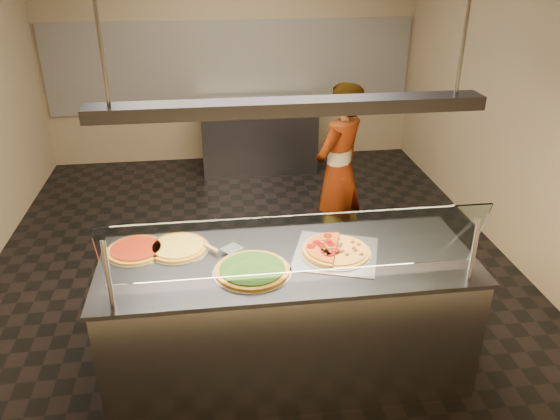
{
  "coord_description": "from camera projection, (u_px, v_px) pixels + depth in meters",
  "views": [
    {
      "loc": [
        -0.34,
        -4.47,
        2.8
      ],
      "look_at": [
        0.14,
        -0.88,
        1.02
      ],
      "focal_mm": 35.0,
      "sensor_mm": 36.0,
      "label": 1
    }
  ],
  "objects": [
    {
      "name": "ground",
      "position": [
        254.0,
        267.0,
        5.25
      ],
      "size": [
        5.0,
        6.0,
        0.02
      ],
      "primitive_type": "cube",
      "color": "black",
      "rests_on": "ground"
    },
    {
      "name": "wall_back",
      "position": [
        231.0,
        51.0,
        7.27
      ],
      "size": [
        5.0,
        0.02,
        3.0
      ],
      "primitive_type": "cube",
      "color": "#9A8863",
      "rests_on": "ground"
    },
    {
      "name": "wall_front",
      "position": [
        321.0,
        354.0,
        1.91
      ],
      "size": [
        5.0,
        0.02,
        3.0
      ],
      "primitive_type": "cube",
      "color": "#9A8863",
      "rests_on": "ground"
    },
    {
      "name": "wall_right",
      "position": [
        529.0,
        104.0,
        4.89
      ],
      "size": [
        0.02,
        6.0,
        3.0
      ],
      "primitive_type": "cube",
      "color": "#9A8863",
      "rests_on": "ground"
    },
    {
      "name": "tile_band",
      "position": [
        232.0,
        66.0,
        7.33
      ],
      "size": [
        4.9,
        0.02,
        1.2
      ],
      "primitive_type": "cube",
      "color": "silver",
      "rests_on": "wall_back"
    },
    {
      "name": "serving_counter",
      "position": [
        288.0,
        316.0,
        3.78
      ],
      "size": [
        2.46,
        0.94,
        0.93
      ],
      "color": "#B7B7BC",
      "rests_on": "ground"
    },
    {
      "name": "sneeze_guard",
      "position": [
        297.0,
        246.0,
        3.14
      ],
      "size": [
        2.22,
        0.18,
        0.54
      ],
      "color": "#B7B7BC",
      "rests_on": "serving_counter"
    },
    {
      "name": "perforated_tray",
      "position": [
        336.0,
        253.0,
        3.64
      ],
      "size": [
        0.68,
        0.68,
        0.01
      ],
      "color": "silver",
      "rests_on": "serving_counter"
    },
    {
      "name": "half_pizza_pepperoni",
      "position": [
        320.0,
        250.0,
        3.62
      ],
      "size": [
        0.35,
        0.49,
        0.05
      ],
      "color": "#9A6820",
      "rests_on": "perforated_tray"
    },
    {
      "name": "half_pizza_sausage",
      "position": [
        352.0,
        249.0,
        3.64
      ],
      "size": [
        0.35,
        0.49,
        0.04
      ],
      "color": "#9A6820",
      "rests_on": "perforated_tray"
    },
    {
      "name": "pizza_spinach",
      "position": [
        252.0,
        270.0,
        3.43
      ],
      "size": [
        0.5,
        0.5,
        0.03
      ],
      "color": "silver",
      "rests_on": "serving_counter"
    },
    {
      "name": "pizza_cheese",
      "position": [
        178.0,
        247.0,
        3.69
      ],
      "size": [
        0.43,
        0.43,
        0.03
      ],
      "color": "silver",
      "rests_on": "serving_counter"
    },
    {
      "name": "pizza_tomato",
      "position": [
        136.0,
        249.0,
        3.67
      ],
      "size": [
        0.42,
        0.42,
        0.03
      ],
      "color": "silver",
      "rests_on": "serving_counter"
    },
    {
      "name": "pizza_spatula",
      "position": [
        219.0,
        247.0,
        3.66
      ],
      "size": [
        0.28,
        0.17,
        0.02
      ],
      "color": "#B7B7BC",
      "rests_on": "pizza_spinach"
    },
    {
      "name": "prep_table",
      "position": [
        258.0,
        135.0,
        7.35
      ],
      "size": [
        1.55,
        0.74,
        0.93
      ],
      "color": "#424249",
      "rests_on": "ground"
    },
    {
      "name": "worker",
      "position": [
        338.0,
        172.0,
        5.15
      ],
      "size": [
        0.73,
        0.72,
        1.7
      ],
      "primitive_type": "imported",
      "rotation": [
        0.0,
        0.0,
        3.9
      ],
      "color": "black",
      "rests_on": "ground"
    },
    {
      "name": "heat_lamp_housing",
      "position": [
        289.0,
        107.0,
        3.13
      ],
      "size": [
        2.3,
        0.18,
        0.08
      ],
      "primitive_type": "cube",
      "color": "#424249",
      "rests_on": "ceiling"
    },
    {
      "name": "lamp_rod_left",
      "position": [
        96.0,
        9.0,
        2.77
      ],
      "size": [
        0.02,
        0.02,
        1.01
      ],
      "primitive_type": "cylinder",
      "color": "#B7B7BC",
      "rests_on": "ceiling"
    },
    {
      "name": "lamp_rod_right",
      "position": [
        469.0,
        4.0,
        3.01
      ],
      "size": [
        0.02,
        0.02,
        1.01
      ],
      "primitive_type": "cylinder",
      "color": "#B7B7BC",
      "rests_on": "ceiling"
    }
  ]
}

